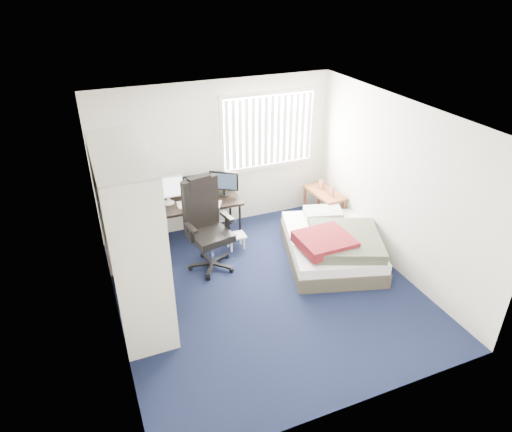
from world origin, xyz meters
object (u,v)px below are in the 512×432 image
object	(u,v)px
desk	(197,199)
bed	(332,244)
office_chair	(207,234)
nightstand	(324,195)

from	to	relation	value
desk	bed	world-z (taller)	desk
desk	office_chair	distance (m)	0.85
desk	office_chair	bearing A→B (deg)	-96.17
office_chair	bed	size ratio (longest dim) A/B	0.68
desk	nightstand	bearing A→B (deg)	-6.55
bed	nightstand	bearing A→B (deg)	66.42
desk	bed	size ratio (longest dim) A/B	0.68
nightstand	bed	size ratio (longest dim) A/B	0.41
desk	nightstand	distance (m)	2.25
office_chair	nightstand	xyz separation A→B (m)	(2.31, 0.57, -0.05)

